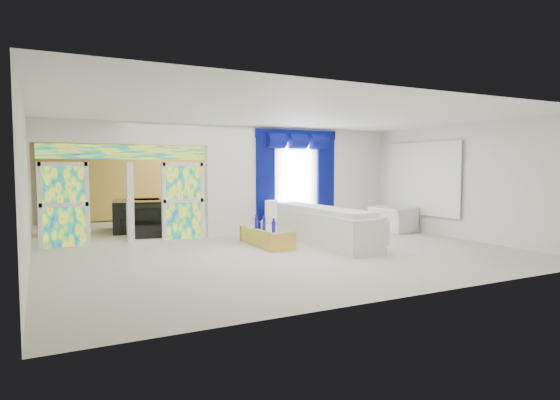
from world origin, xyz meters
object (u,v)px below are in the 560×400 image
coffee_table (266,237)px  console_table (281,228)px  armchair (393,219)px  grand_piano (137,215)px  white_sofa (321,227)px

coffee_table → console_table: bearing=51.4°
armchair → grand_piano: grand_piano is taller
white_sofa → console_table: bearing=98.1°
console_table → grand_piano: bearing=141.7°
white_sofa → armchair: white_sofa is taller
armchair → coffee_table: bearing=87.5°
white_sofa → coffee_table: size_ratio=2.15×
console_table → armchair: 3.30m
coffee_table → console_table: size_ratio=1.65×
console_table → white_sofa: bearing=-83.5°
console_table → grand_piano: (-3.41, 2.70, 0.26)m
white_sofa → armchair: size_ratio=3.63×
coffee_table → armchair: armchair is taller
armchair → white_sofa: bearing=95.8°
white_sofa → grand_piano: bearing=130.7°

